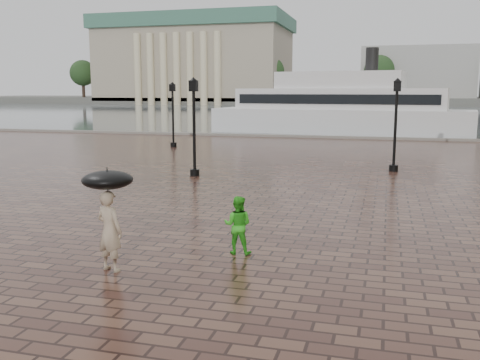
% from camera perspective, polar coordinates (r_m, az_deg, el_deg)
% --- Properties ---
extents(ground, '(300.00, 300.00, 0.00)m').
position_cam_1_polar(ground, '(14.09, 4.17, -6.70)').
color(ground, '#381F19').
rests_on(ground, ground).
extents(harbour_water, '(240.00, 240.00, 0.00)m').
position_cam_1_polar(harbour_water, '(105.39, 14.03, 7.06)').
color(harbour_water, '#4C565D').
rests_on(harbour_water, ground).
extents(quay_edge, '(80.00, 0.60, 0.30)m').
position_cam_1_polar(quay_edge, '(45.53, 12.05, 4.33)').
color(quay_edge, slate).
rests_on(quay_edge, ground).
extents(far_shore, '(300.00, 60.00, 2.00)m').
position_cam_1_polar(far_shore, '(173.33, 14.63, 8.21)').
color(far_shore, '#4C4C47').
rests_on(far_shore, ground).
extents(museum, '(57.00, 32.50, 26.00)m').
position_cam_1_polar(museum, '(168.37, -4.81, 12.84)').
color(museum, gray).
rests_on(museum, ground).
extents(far_trees, '(188.00, 8.00, 13.50)m').
position_cam_1_polar(far_trees, '(151.41, 14.63, 11.25)').
color(far_trees, '#2D2119').
rests_on(far_trees, ground).
extents(street_lamps, '(21.44, 14.44, 4.40)m').
position_cam_1_polar(street_lamps, '(31.10, 7.81, 6.45)').
color(street_lamps, black).
rests_on(street_lamps, ground).
extents(adult_pedestrian, '(0.75, 0.59, 1.80)m').
position_cam_1_polar(adult_pedestrian, '(12.07, -13.74, -5.30)').
color(adult_pedestrian, tan).
rests_on(adult_pedestrian, ground).
extents(child_pedestrian, '(0.71, 0.57, 1.42)m').
position_cam_1_polar(child_pedestrian, '(13.00, -0.24, -4.82)').
color(child_pedestrian, green).
rests_on(child_pedestrian, ground).
extents(ferry_near, '(24.13, 8.71, 7.74)m').
position_cam_1_polar(ferry_near, '(50.79, 10.54, 7.52)').
color(ferry_near, silver).
rests_on(ferry_near, ground).
extents(umbrella, '(1.10, 1.10, 1.17)m').
position_cam_1_polar(umbrella, '(11.84, -13.96, 0.01)').
color(umbrella, black).
rests_on(umbrella, ground).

